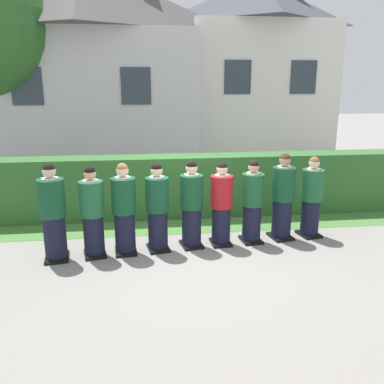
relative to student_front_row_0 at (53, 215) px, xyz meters
The scene contains 14 objects.
ground_plane 2.54m from the student_front_row_0, ahead, with size 60.00×60.00×0.00m, color gray.
student_front_row_0 is the anchor object (origin of this frame).
student_front_row_1 0.65m from the student_front_row_0, ahead, with size 0.45×0.54×1.60m.
student_front_row_2 1.18m from the student_front_row_0, ahead, with size 0.43×0.53×1.64m.
student_front_row_3 1.77m from the student_front_row_0, ahead, with size 0.44×0.54×1.61m.
student_front_row_4 2.40m from the student_front_row_0, ahead, with size 0.44×0.54×1.61m.
student_in_red_blazer 2.97m from the student_front_row_0, ahead, with size 0.41×0.51×1.57m.
student_front_row_6 3.57m from the student_front_row_0, ahead, with size 0.41×0.52×1.58m.
student_front_row_7 4.20m from the student_front_row_0, ahead, with size 0.46×0.54×1.68m.
student_front_row_8 4.81m from the student_front_row_0, ahead, with size 0.44×0.54×1.60m.
hedge 3.22m from the student_front_row_0, 41.98° to the left, with size 10.89×0.70×1.38m.
school_building_main 11.06m from the student_front_row_0, 56.70° to the left, with size 5.38×4.06×6.53m.
school_building_annex 8.54m from the student_front_row_0, 91.34° to the left, with size 7.51×4.16×6.70m.
lawn_strip 2.86m from the student_front_row_0, 29.48° to the left, with size 10.89×0.90×0.01m, color #477A38.
Camera 1 is at (-0.87, -7.04, 2.98)m, focal length 38.22 mm.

